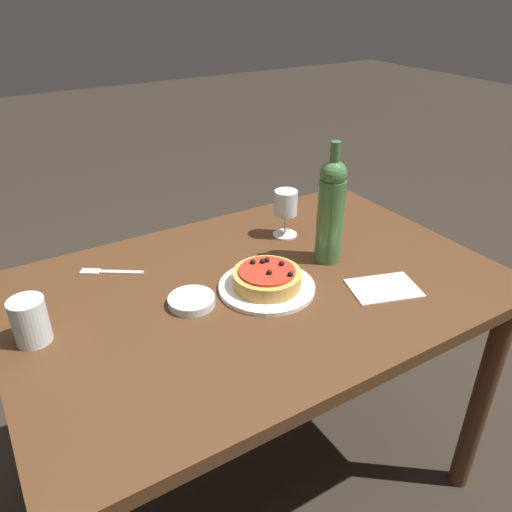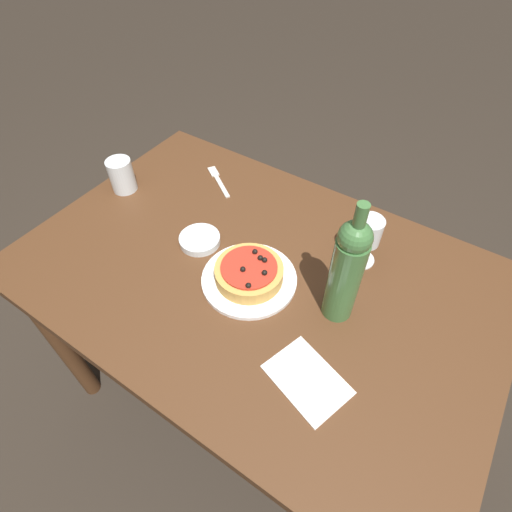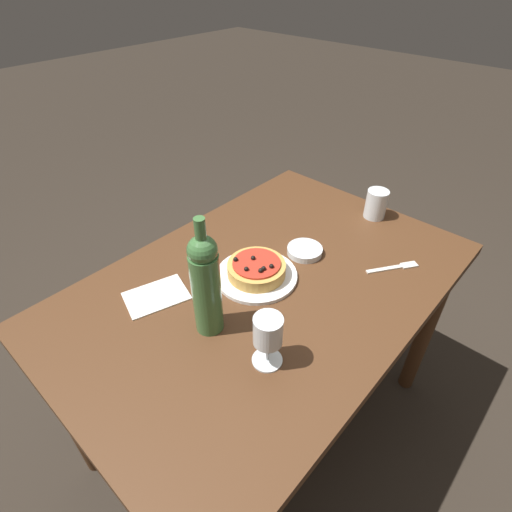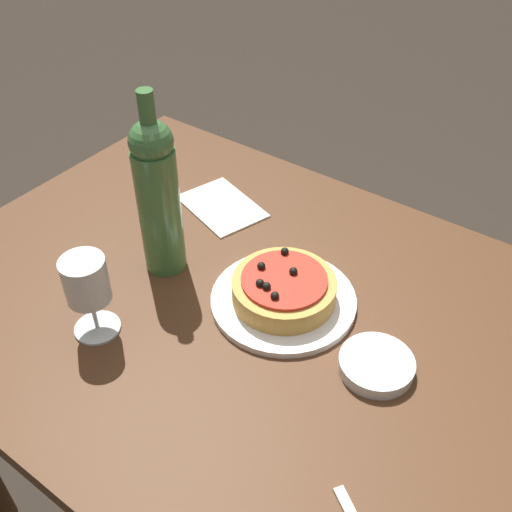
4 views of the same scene
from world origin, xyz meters
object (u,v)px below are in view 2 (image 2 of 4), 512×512
object	(u,v)px
fork	(218,180)
water_cup	(122,175)
dining_table	(255,294)
dinner_plate	(249,279)
side_bowl	(200,240)
pizza	(249,272)
wine_bottle	(347,270)
wine_glass	(368,233)

from	to	relation	value
fork	water_cup	bearing A→B (deg)	75.99
dining_table	dinner_plate	bearing A→B (deg)	-81.84
side_bowl	dinner_plate	bearing A→B (deg)	-10.60
pizza	water_cup	xyz separation A→B (m)	(-0.54, 0.09, 0.02)
side_bowl	pizza	bearing A→B (deg)	-10.55
dinner_plate	water_cup	bearing A→B (deg)	170.50
wine_bottle	fork	bearing A→B (deg)	155.69
dining_table	dinner_plate	size ratio (longest dim) A/B	5.10
dinner_plate	wine_bottle	bearing A→B (deg)	10.44
dinner_plate	side_bowl	xyz separation A→B (m)	(-0.19, 0.04, 0.00)
dining_table	water_cup	distance (m)	0.56
wine_glass	wine_bottle	bearing A→B (deg)	-84.46
pizza	wine_bottle	distance (m)	0.26
dining_table	pizza	bearing A→B (deg)	-81.53
dinner_plate	pizza	xyz separation A→B (m)	(0.00, 0.00, 0.03)
wine_bottle	water_cup	size ratio (longest dim) A/B	3.20
dinner_plate	side_bowl	distance (m)	0.20
wine_glass	side_bowl	world-z (taller)	wine_glass
side_bowl	fork	xyz separation A→B (m)	(-0.13, 0.26, -0.01)
fork	wine_bottle	bearing A→B (deg)	-170.43
dining_table	water_cup	world-z (taller)	water_cup
dining_table	side_bowl	world-z (taller)	side_bowl
pizza	side_bowl	xyz separation A→B (m)	(-0.19, 0.04, -0.02)
water_cup	pizza	bearing A→B (deg)	-9.49
dinner_plate	pizza	distance (m)	0.03
dining_table	wine_glass	bearing A→B (deg)	41.34
dinner_plate	wine_glass	distance (m)	0.32
water_cup	side_bowl	bearing A→B (deg)	-8.90
dining_table	side_bowl	distance (m)	0.22
wine_bottle	dinner_plate	bearing A→B (deg)	-169.56
wine_bottle	water_cup	bearing A→B (deg)	176.36
wine_glass	water_cup	world-z (taller)	wine_glass
dining_table	pizza	world-z (taller)	pizza
wine_glass	side_bowl	xyz separation A→B (m)	(-0.40, -0.19, -0.09)
dinner_plate	water_cup	size ratio (longest dim) A/B	2.33
water_cup	side_bowl	distance (m)	0.36
side_bowl	fork	distance (m)	0.29
dining_table	pizza	distance (m)	0.14
dining_table	side_bowl	size ratio (longest dim) A/B	10.94
dinner_plate	pizza	world-z (taller)	pizza
dinner_plate	side_bowl	size ratio (longest dim) A/B	2.15
side_bowl	dining_table	bearing A→B (deg)	0.17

